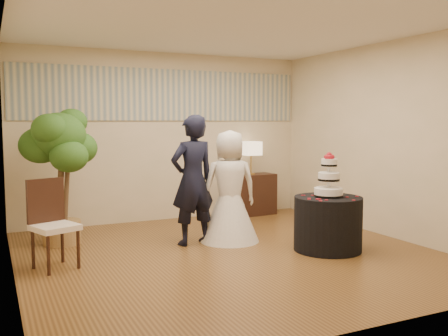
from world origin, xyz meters
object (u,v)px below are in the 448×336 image
bride (230,186)px  ficus_tree (60,175)px  wedding_cake (329,175)px  table_lamp (251,158)px  cake_table (328,224)px  console (251,195)px  side_chair (55,225)px  groom (193,180)px

bride → ficus_tree: size_ratio=0.82×
wedding_cake → table_lamp: size_ratio=0.99×
cake_table → console: bearing=84.0°
ficus_tree → side_chair: size_ratio=1.86×
console → side_chair: 4.05m
cake_table → console: console is taller
console → cake_table: bearing=-100.5°
bride → wedding_cake: 1.38m
table_lamp → ficus_tree: size_ratio=0.31×
groom → wedding_cake: size_ratio=3.05×
cake_table → groom: bearing=144.3°
bride → console: bearing=-116.4°
groom → bride: groom is taller
console → groom: bearing=-142.6°
wedding_cake → console: (0.27, 2.59, -0.62)m
side_chair → groom: bearing=-9.1°
table_lamp → ficus_tree: bearing=-167.0°
side_chair → table_lamp: bearing=7.5°
bride → ficus_tree: bearing=-10.7°
bride → side_chair: size_ratio=1.53×
groom → wedding_cake: groom is taller
bride → side_chair: 2.39m
bride → table_lamp: (1.20, 1.60, 0.25)m
cake_table → table_lamp: bearing=84.0°
bride → table_lamp: size_ratio=2.66×
wedding_cake → console: size_ratio=0.66×
groom → cake_table: (1.45, -1.04, -0.53)m
table_lamp → side_chair: (-3.55, -1.94, -0.51)m
groom → side_chair: groom is taller
bride → cake_table: 1.42m
bride → side_chair: bride is taller
table_lamp → wedding_cake: bearing=-96.0°
ficus_tree → side_chair: ficus_tree is taller
side_chair → bride: bearing=-13.0°
groom → side_chair: size_ratio=1.73×
wedding_cake → groom: bearing=144.3°
wedding_cake → console: bearing=84.0°
groom → bride: size_ratio=1.13×
cake_table → side_chair: side_chair is taller
table_lamp → ficus_tree: (-3.33, -0.77, -0.08)m
side_chair → ficus_tree: bearing=58.3°
groom → ficus_tree: bearing=-33.8°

